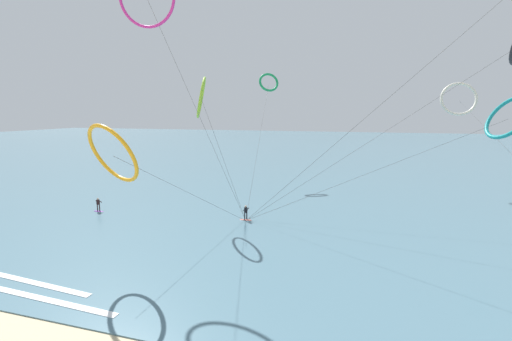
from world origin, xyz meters
TOP-DOWN VIEW (x-y plane):
  - sea_water at (0.00, 106.84)m, footprint 400.00×200.00m
  - surfer_coral at (-2.74, 27.33)m, footprint 1.40×0.73m
  - surfer_violet at (-20.95, 25.60)m, footprint 1.40×0.60m
  - kite_ivory at (23.64, 51.04)m, footprint 5.30×41.48m
  - kite_lime at (-7.93, 27.70)m, footprint 6.65×4.66m
  - kite_teal at (23.71, 33.81)m, footprint 28.75×9.46m
  - kite_amber at (-8.47, 13.56)m, footprint 8.45×15.66m
  - kite_emerald at (-5.90, 50.81)m, footprint 5.13×25.15m
  - wave_crest_mid at (-14.39, 8.67)m, footprint 19.30×1.36m
  - wave_crest_far at (-13.56, 10.00)m, footprint 11.35×1.28m

SIDE VIEW (x-z plane):
  - sea_water at x=0.00m, z-range 0.00..0.08m
  - wave_crest_mid at x=-14.39m, z-range 0.00..0.12m
  - wave_crest_far at x=-13.56m, z-range 0.00..0.12m
  - surfer_coral at x=-2.74m, z-range -0.03..1.67m
  - surfer_violet at x=-20.95m, z-range -0.03..1.67m
  - kite_amber at x=-8.47m, z-range 3.34..14.61m
  - kite_teal at x=23.71m, z-range 4.55..18.39m
  - kite_lime at x=-7.93m, z-range 5.64..21.48m
  - kite_ivory at x=23.64m, z-range 5.69..22.24m
  - kite_emerald at x=-5.90m, z-range 7.67..26.44m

